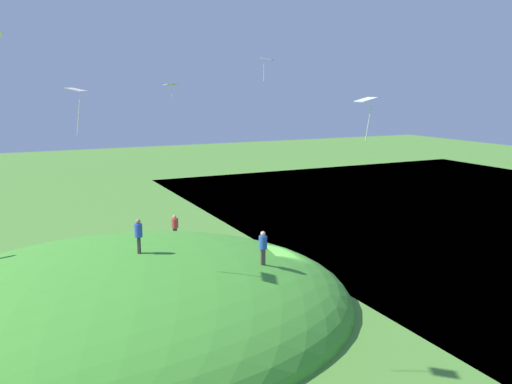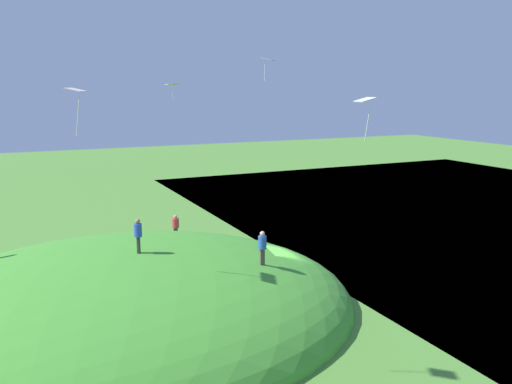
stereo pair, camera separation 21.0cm
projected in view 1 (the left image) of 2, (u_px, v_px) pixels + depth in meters
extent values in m
plane|color=#4F8833|center=(276.00, 290.00, 30.29)|extent=(160.00, 160.00, 0.00)
ellipsoid|color=#439530|center=(123.00, 315.00, 26.98)|extent=(24.34, 20.53, 6.71)
cube|color=#3A3231|center=(139.00, 245.00, 26.01)|extent=(0.20, 0.24, 0.82)
cylinder|color=#2E49BC|center=(138.00, 230.00, 25.87)|extent=(0.52, 0.52, 0.65)
sphere|color=#9B7257|center=(138.00, 221.00, 25.78)|extent=(0.25, 0.25, 0.25)
cube|color=brown|center=(263.00, 257.00, 26.39)|extent=(0.23, 0.13, 0.81)
cylinder|color=#2D58B5|center=(263.00, 242.00, 26.25)|extent=(0.42, 0.42, 0.64)
sphere|color=beige|center=(263.00, 234.00, 26.16)|extent=(0.24, 0.24, 0.24)
cube|color=#3F3734|center=(175.00, 234.00, 36.58)|extent=(0.29, 0.26, 0.82)
cylinder|color=#D2373C|center=(175.00, 223.00, 36.44)|extent=(0.65, 0.65, 0.65)
sphere|color=tan|center=(175.00, 217.00, 36.35)|extent=(0.25, 0.25, 0.25)
cube|color=silver|center=(366.00, 100.00, 23.30)|extent=(0.86, 1.11, 0.21)
cylinder|color=silver|center=(368.00, 124.00, 23.45)|extent=(0.11, 0.24, 1.57)
cube|color=white|center=(171.00, 84.00, 38.47)|extent=(1.04, 0.81, 0.09)
cylinder|color=white|center=(172.00, 94.00, 38.59)|extent=(0.10, 0.08, 0.82)
cube|color=white|center=(267.00, 59.00, 36.56)|extent=(1.34, 1.41, 0.18)
cylinder|color=white|center=(264.00, 72.00, 36.85)|extent=(0.10, 0.12, 1.15)
cube|color=white|center=(76.00, 90.00, 22.39)|extent=(1.05, 1.17, 0.17)
cylinder|color=white|center=(79.00, 116.00, 22.58)|extent=(0.24, 0.10, 1.71)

